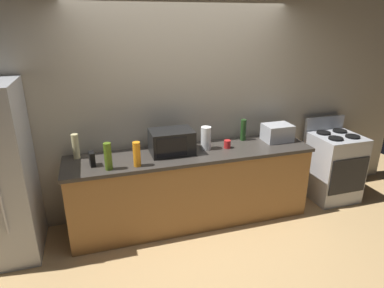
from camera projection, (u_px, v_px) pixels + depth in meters
The scene contains 13 objects.
ground_plane at pixel (202, 239), 3.75m from camera, with size 8.00×8.00×0.00m, color tan.
back_wall at pixel (182, 106), 4.00m from camera, with size 6.40×0.10×2.70m, color #B2A893.
counter_run at pixel (192, 187), 3.95m from camera, with size 2.84×0.64×0.90m.
stove_range at pixel (333, 166), 4.49m from camera, with size 0.60×0.61×1.08m.
microwave at pixel (172, 142), 3.72m from camera, with size 0.48×0.35×0.27m.
toaster_oven at pixel (277, 133), 4.12m from camera, with size 0.34×0.26×0.21m, color #B7BABF.
paper_towel_roll at pixel (206, 138), 3.84m from camera, with size 0.12×0.12×0.27m, color white.
cordless_phone at pixel (92, 159), 3.41m from camera, with size 0.05×0.11×0.15m, color black.
bottle_dish_soap at pixel (137, 154), 3.39m from camera, with size 0.08×0.08×0.26m, color orange.
bottle_wine at pixel (243, 130), 4.13m from camera, with size 0.07×0.07×0.27m, color #1E3F19.
bottle_olive_oil at pixel (108, 156), 3.30m from camera, with size 0.08×0.08×0.28m, color #4C6B19.
bottle_hand_soap at pixel (76, 146), 3.58m from camera, with size 0.07×0.07×0.28m, color beige.
mug_red at pixel (227, 144), 3.90m from camera, with size 0.08×0.08×0.10m, color red.
Camera 1 is at (-1.04, -2.96, 2.31)m, focal length 31.03 mm.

